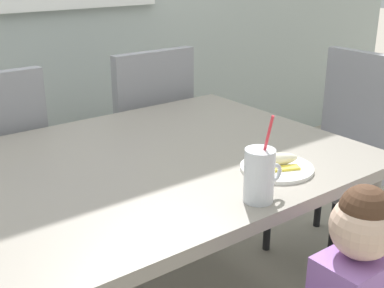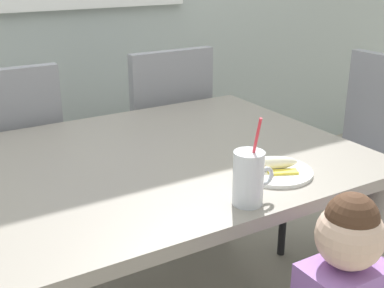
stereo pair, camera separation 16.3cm
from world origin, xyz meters
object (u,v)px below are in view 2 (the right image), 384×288
milk_cup (249,181)px  dining_chair_right (162,130)px  peeled_banana (271,163)px  dining_chair_far (363,152)px  dining_chair_left (9,160)px  snack_plate (275,172)px  dining_table (151,181)px

milk_cup → dining_chair_right: bearing=73.6°
peeled_banana → dining_chair_right: bearing=81.4°
dining_chair_right → dining_chair_far: same height
dining_chair_left → peeled_banana: (0.59, -1.01, 0.22)m
dining_chair_left → dining_chair_right: (0.75, 0.02, 0.00)m
dining_chair_left → snack_plate: (0.60, -1.03, 0.20)m
dining_table → dining_chair_left: dining_chair_left is taller
dining_chair_far → milk_cup: 1.10m
dining_table → dining_chair_left: 0.78m
dining_chair_far → snack_plate: bearing=-68.2°
dining_table → dining_chair_left: bearing=115.0°
dining_chair_left → snack_plate: dining_chair_left is taller
dining_chair_left → dining_chair_far: 1.55m
dining_table → peeled_banana: 0.42m
snack_plate → milk_cup: bearing=-148.7°
dining_chair_left → dining_chair_right: bearing=-178.8°
dining_table → dining_chair_far: 1.06m
dining_table → peeled_banana: peeled_banana is taller
dining_table → dining_chair_right: size_ratio=1.45×
dining_chair_far → snack_plate: 0.86m
dining_chair_far → milk_cup: milk_cup is taller
dining_chair_left → dining_chair_far: size_ratio=1.00×
peeled_banana → milk_cup: bearing=-145.3°
dining_chair_left → peeled_banana: 1.20m
dining_chair_right → dining_chair_far: 0.97m
dining_table → peeled_banana: bearing=-49.7°
dining_table → dining_chair_left: size_ratio=1.45×
dining_chair_right → peeled_banana: dining_chair_right is taller
dining_chair_left → peeled_banana: bearing=120.2°
milk_cup → snack_plate: 0.23m
dining_chair_far → peeled_banana: size_ratio=5.55×
dining_table → dining_chair_far: dining_chair_far is taller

